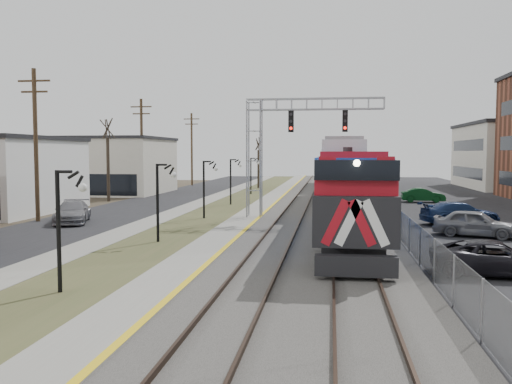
# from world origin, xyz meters

# --- Properties ---
(street_west) EXTENTS (7.00, 120.00, 0.04)m
(street_west) POSITION_xyz_m (-11.50, 35.00, 0.02)
(street_west) COLOR black
(street_west) RESTS_ON ground
(sidewalk) EXTENTS (2.00, 120.00, 0.08)m
(sidewalk) POSITION_xyz_m (-7.00, 35.00, 0.04)
(sidewalk) COLOR gray
(sidewalk) RESTS_ON ground
(grass_median) EXTENTS (4.00, 120.00, 0.06)m
(grass_median) POSITION_xyz_m (-4.00, 35.00, 0.03)
(grass_median) COLOR #414927
(grass_median) RESTS_ON ground
(platform) EXTENTS (2.00, 120.00, 0.24)m
(platform) POSITION_xyz_m (-1.00, 35.00, 0.12)
(platform) COLOR gray
(platform) RESTS_ON ground
(ballast_bed) EXTENTS (8.00, 120.00, 0.20)m
(ballast_bed) POSITION_xyz_m (4.00, 35.00, 0.10)
(ballast_bed) COLOR #595651
(ballast_bed) RESTS_ON ground
(parking_lot) EXTENTS (16.00, 120.00, 0.04)m
(parking_lot) POSITION_xyz_m (16.00, 35.00, 0.02)
(parking_lot) COLOR black
(parking_lot) RESTS_ON ground
(platform_edge) EXTENTS (0.24, 120.00, 0.01)m
(platform_edge) POSITION_xyz_m (-0.12, 35.00, 0.24)
(platform_edge) COLOR gold
(platform_edge) RESTS_ON platform
(track_near) EXTENTS (1.58, 120.00, 0.15)m
(track_near) POSITION_xyz_m (2.00, 35.00, 0.28)
(track_near) COLOR #2D2119
(track_near) RESTS_ON ballast_bed
(track_far) EXTENTS (1.58, 120.00, 0.15)m
(track_far) POSITION_xyz_m (5.50, 35.00, 0.28)
(track_far) COLOR #2D2119
(track_far) RESTS_ON ballast_bed
(train) EXTENTS (3.00, 63.05, 5.33)m
(train) POSITION_xyz_m (5.50, 43.26, 2.88)
(train) COLOR #1540AD
(train) RESTS_ON ground
(signal_gantry) EXTENTS (9.00, 1.07, 8.15)m
(signal_gantry) POSITION_xyz_m (1.22, 27.99, 5.59)
(signal_gantry) COLOR gray
(signal_gantry) RESTS_ON ground
(lampposts) EXTENTS (0.14, 62.14, 4.00)m
(lampposts) POSITION_xyz_m (-4.00, 18.29, 2.00)
(lampposts) COLOR black
(lampposts) RESTS_ON ground
(utility_poles) EXTENTS (0.28, 80.28, 10.00)m
(utility_poles) POSITION_xyz_m (-14.50, 25.00, 5.00)
(utility_poles) COLOR #4C3823
(utility_poles) RESTS_ON ground
(fence) EXTENTS (0.04, 120.00, 1.60)m
(fence) POSITION_xyz_m (8.20, 35.00, 0.80)
(fence) COLOR gray
(fence) RESTS_ON ground
(bare_trees) EXTENTS (12.30, 42.30, 5.95)m
(bare_trees) POSITION_xyz_m (-12.66, 38.91, 2.70)
(bare_trees) COLOR #382D23
(bare_trees) RESTS_ON ground
(car_lot_c) EXTENTS (4.78, 2.48, 1.29)m
(car_lot_c) POSITION_xyz_m (10.66, 12.52, 0.64)
(car_lot_c) COLOR black
(car_lot_c) RESTS_ON ground
(car_lot_d) EXTENTS (5.26, 3.08, 1.43)m
(car_lot_d) POSITION_xyz_m (12.68, 27.04, 0.72)
(car_lot_d) COLOR navy
(car_lot_d) RESTS_ON ground
(car_lot_e) EXTENTS (4.62, 3.05, 1.46)m
(car_lot_e) POSITION_xyz_m (12.34, 22.09, 0.73)
(car_lot_e) COLOR slate
(car_lot_e) RESTS_ON ground
(car_lot_f) EXTENTS (3.91, 1.45, 1.28)m
(car_lot_f) POSITION_xyz_m (12.99, 42.78, 0.64)
(car_lot_f) COLOR #0B3B17
(car_lot_f) RESTS_ON ground
(car_street_b) EXTENTS (3.42, 5.18, 1.40)m
(car_street_b) POSITION_xyz_m (-11.86, 24.55, 0.70)
(car_street_b) COLOR slate
(car_street_b) RESTS_ON ground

